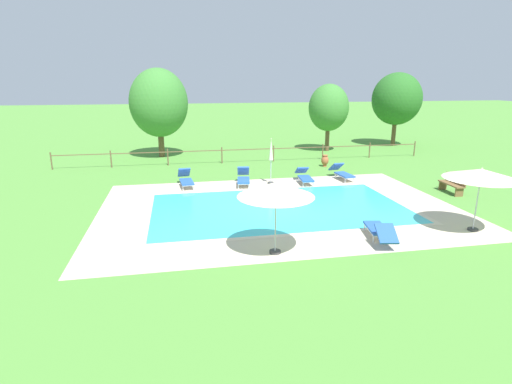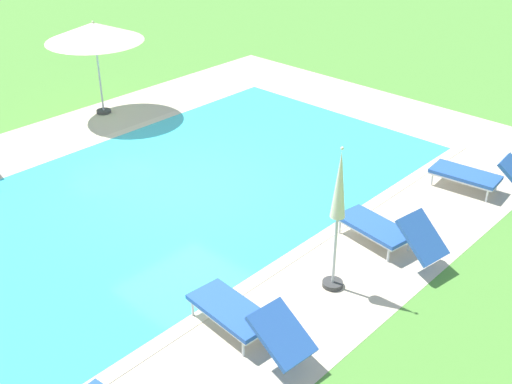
% 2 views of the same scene
% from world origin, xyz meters
% --- Properties ---
extents(ground_plane, '(160.00, 160.00, 0.00)m').
position_xyz_m(ground_plane, '(0.00, 0.00, 0.00)').
color(ground_plane, '#518E38').
extents(pool_deck_paving, '(14.78, 10.28, 0.01)m').
position_xyz_m(pool_deck_paving, '(0.00, 0.00, 0.00)').
color(pool_deck_paving, beige).
rests_on(pool_deck_paving, ground).
extents(swimming_pool_water, '(10.50, 5.99, 0.01)m').
position_xyz_m(swimming_pool_water, '(0.00, 0.00, 0.01)').
color(swimming_pool_water, '#38C6D1').
rests_on(swimming_pool_water, ground).
extents(pool_coping_rim, '(10.98, 6.47, 0.01)m').
position_xyz_m(pool_coping_rim, '(0.00, 0.00, 0.01)').
color(pool_coping_rim, beige).
rests_on(pool_coping_rim, ground).
extents(sun_lounger_north_near_steps, '(0.78, 2.09, 0.77)m').
position_xyz_m(sun_lounger_north_near_steps, '(2.34, 3.89, 0.36)').
color(sun_lounger_north_near_steps, '#2856A8').
rests_on(sun_lounger_north_near_steps, ground).
extents(sun_lounger_north_mid, '(0.79, 2.03, 0.87)m').
position_xyz_m(sun_lounger_north_mid, '(-3.75, 4.35, 0.38)').
color(sun_lounger_north_mid, '#2856A8').
rests_on(sun_lounger_north_mid, ground).
extents(sun_lounger_north_far, '(0.89, 2.04, 0.88)m').
position_xyz_m(sun_lounger_north_far, '(-0.85, 4.12, 0.38)').
color(sun_lounger_north_far, '#2856A8').
rests_on(sun_lounger_north_far, ground).
extents(sun_lounger_north_end, '(0.97, 2.14, 0.74)m').
position_xyz_m(sun_lounger_north_end, '(2.42, -4.08, 0.36)').
color(sun_lounger_north_end, '#2856A8').
rests_on(sun_lounger_north_end, ground).
extents(sun_lounger_south_near_corner, '(0.78, 2.06, 0.82)m').
position_xyz_m(sun_lounger_south_near_corner, '(4.59, 4.31, 0.37)').
color(sun_lounger_south_near_corner, '#2856A8').
rests_on(sun_lounger_south_near_corner, ground).
extents(patio_umbrella_open_foreground, '(2.49, 2.49, 2.29)m').
position_xyz_m(patio_umbrella_open_foreground, '(6.15, -3.92, 2.07)').
color(patio_umbrella_open_foreground, '#383838').
rests_on(patio_umbrella_open_foreground, ground).
extents(patio_umbrella_open_by_bench, '(2.34, 2.34, 2.32)m').
position_xyz_m(patio_umbrella_open_by_bench, '(-1.26, -4.47, 2.05)').
color(patio_umbrella_open_by_bench, '#383838').
rests_on(patio_umbrella_open_by_bench, ground).
extents(patio_umbrella_closed_row_west, '(0.32, 0.32, 2.36)m').
position_xyz_m(patio_umbrella_closed_row_west, '(0.58, 4.08, 1.52)').
color(patio_umbrella_closed_row_west, '#383838').
rests_on(patio_umbrella_closed_row_west, ground).
extents(wooden_bench_lawn_side, '(0.50, 1.52, 0.87)m').
position_xyz_m(wooden_bench_lawn_side, '(8.65, 0.70, 0.47)').
color(wooden_bench_lawn_side, brown).
rests_on(wooden_bench_lawn_side, ground).
extents(terracotta_urn_near_fence, '(0.45, 0.45, 0.72)m').
position_xyz_m(terracotta_urn_near_fence, '(4.85, 7.66, 0.39)').
color(terracotta_urn_near_fence, '#A85B38').
rests_on(terracotta_urn_near_fence, ground).
extents(perimeter_fence, '(23.92, 0.08, 1.05)m').
position_xyz_m(perimeter_fence, '(0.40, 9.87, 0.70)').
color(perimeter_fence, brown).
rests_on(perimeter_fence, ground).
extents(tree_far_west, '(2.95, 2.95, 4.94)m').
position_xyz_m(tree_far_west, '(7.05, 13.16, 3.21)').
color(tree_far_west, brown).
rests_on(tree_far_west, ground).
extents(tree_west_mid, '(3.92, 3.92, 5.99)m').
position_xyz_m(tree_west_mid, '(-5.18, 13.00, 3.69)').
color(tree_west_mid, brown).
rests_on(tree_west_mid, ground).
extents(tree_centre, '(3.89, 3.89, 5.79)m').
position_xyz_m(tree_centre, '(13.28, 14.56, 3.73)').
color(tree_centre, brown).
rests_on(tree_centre, ground).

